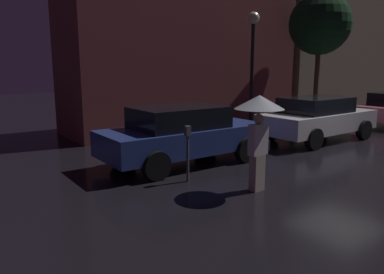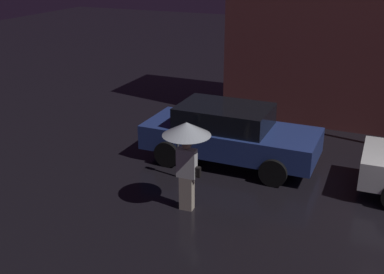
{
  "view_description": "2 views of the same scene",
  "coord_description": "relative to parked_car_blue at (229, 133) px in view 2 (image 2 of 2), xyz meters",
  "views": [
    {
      "loc": [
        -10.18,
        -6.44,
        2.56
      ],
      "look_at": [
        -5.32,
        0.37,
        0.94
      ],
      "focal_mm": 35.0,
      "sensor_mm": 36.0,
      "label": 1
    },
    {
      "loc": [
        -1.09,
        -9.46,
        5.21
      ],
      "look_at": [
        -5.15,
        -0.07,
        1.2
      ],
      "focal_mm": 45.0,
      "sensor_mm": 36.0,
      "label": 2
    }
  ],
  "objects": [
    {
      "name": "parked_car_blue",
      "position": [
        0.0,
        0.0,
        0.0
      ],
      "size": [
        4.45,
        2.0,
        1.51
      ],
      "rotation": [
        0.0,
        0.0,
        0.0
      ],
      "color": "navy",
      "rests_on": "ground"
    },
    {
      "name": "pedestrian_with_umbrella",
      "position": [
        0.01,
        -2.69,
        0.77
      ],
      "size": [
        1.0,
        1.0,
        1.97
      ],
      "rotation": [
        0.0,
        0.0,
        3.19
      ],
      "color": "beige",
      "rests_on": "ground"
    },
    {
      "name": "parking_meter",
      "position": [
        -0.81,
        -1.37,
        -0.01
      ],
      "size": [
        0.12,
        0.1,
        1.26
      ],
      "color": "#4C5154",
      "rests_on": "ground"
    }
  ]
}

